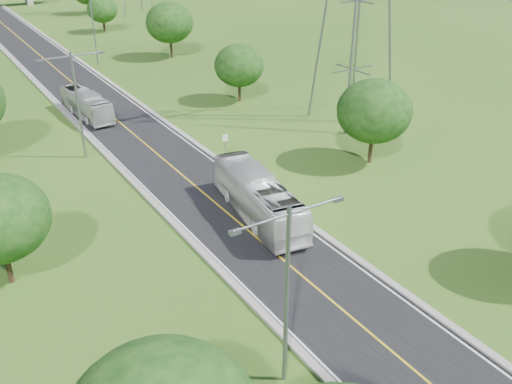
{
  "coord_description": "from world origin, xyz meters",
  "views": [
    {
      "loc": [
        -18.56,
        -5.38,
        21.62
      ],
      "look_at": [
        0.72,
        25.43,
        3.0
      ],
      "focal_mm": 40.0,
      "sensor_mm": 36.0,
      "label": 1
    }
  ],
  "objects": [
    {
      "name": "streetlight_far_right",
      "position": [
        6.0,
        78.0,
        5.94
      ],
      "size": [
        5.9,
        0.25,
        10.0
      ],
      "color": "slate",
      "rests_on": "ground"
    },
    {
      "name": "speed_limit_sign",
      "position": [
        5.2,
        37.98,
        1.6
      ],
      "size": [
        0.55,
        0.09,
        2.4
      ],
      "color": "slate",
      "rests_on": "ground"
    },
    {
      "name": "road",
      "position": [
        0.0,
        66.0,
        0.03
      ],
      "size": [
        8.0,
        150.0,
        0.06
      ],
      "primitive_type": "cube",
      "color": "black",
      "rests_on": "ground"
    },
    {
      "name": "tree_rd",
      "position": [
        17.0,
        76.0,
        5.27
      ],
      "size": [
        7.14,
        7.14,
        8.3
      ],
      "color": "black",
      "rests_on": "ground"
    },
    {
      "name": "tree_rc",
      "position": [
        15.0,
        52.0,
        4.33
      ],
      "size": [
        5.88,
        5.88,
        6.84
      ],
      "color": "black",
      "rests_on": "ground"
    },
    {
      "name": "bus_outbound",
      "position": [
        1.73,
        26.68,
        1.75
      ],
      "size": [
        4.54,
        12.38,
        3.37
      ],
      "primitive_type": "imported",
      "rotation": [
        0.0,
        0.0,
        3.0
      ],
      "color": "silver",
      "rests_on": "road"
    },
    {
      "name": "bus_inbound",
      "position": [
        -2.3,
        56.13,
        1.48
      ],
      "size": [
        3.07,
        10.32,
        2.84
      ],
      "primitive_type": "imported",
      "rotation": [
        0.0,
        0.0,
        0.07
      ],
      "color": "beige",
      "rests_on": "road"
    },
    {
      "name": "tree_re",
      "position": [
        14.5,
        100.0,
        4.02
      ],
      "size": [
        5.46,
        5.46,
        6.35
      ],
      "color": "black",
      "rests_on": "ground"
    },
    {
      "name": "curb_right",
      "position": [
        4.25,
        66.0,
        0.11
      ],
      "size": [
        0.5,
        150.0,
        0.22
      ],
      "primitive_type": "cube",
      "color": "gray",
      "rests_on": "ground"
    },
    {
      "name": "streetlight_mid_left",
      "position": [
        -6.0,
        45.0,
        5.94
      ],
      "size": [
        5.9,
        0.25,
        10.0
      ],
      "color": "slate",
      "rests_on": "ground"
    },
    {
      "name": "streetlight_near_left",
      "position": [
        -6.0,
        12.0,
        5.94
      ],
      "size": [
        5.9,
        0.25,
        10.0
      ],
      "color": "slate",
      "rests_on": "ground"
    },
    {
      "name": "tree_rb",
      "position": [
        16.0,
        30.0,
        4.95
      ],
      "size": [
        6.72,
        6.72,
        7.82
      ],
      "color": "black",
      "rests_on": "ground"
    },
    {
      "name": "curb_left",
      "position": [
        -4.25,
        66.0,
        0.11
      ],
      "size": [
        0.5,
        150.0,
        0.22
      ],
      "primitive_type": "cube",
      "color": "gray",
      "rests_on": "ground"
    },
    {
      "name": "ground",
      "position": [
        0.0,
        60.0,
        0.0
      ],
      "size": [
        260.0,
        260.0,
        0.0
      ],
      "primitive_type": "plane",
      "color": "#305016",
      "rests_on": "ground"
    }
  ]
}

